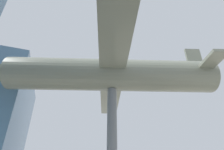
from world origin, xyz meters
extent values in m
cylinder|color=slate|center=(0.00, 0.00, 3.17)|extent=(0.59, 0.59, 6.33)
cylinder|color=slate|center=(0.00, 0.00, 7.42)|extent=(5.91, 13.73, 2.16)
cube|color=slate|center=(0.00, 0.00, 7.42)|extent=(17.28, 6.50, 0.18)
cube|color=slate|center=(-1.69, -5.77, 7.58)|extent=(5.66, 2.53, 0.18)
cube|color=slate|center=(-1.69, -5.77, 8.69)|extent=(0.48, 1.11, 2.11)
cone|color=slate|center=(2.07, 7.07, 7.42)|extent=(2.06, 1.53, 1.84)
camera|label=1|loc=(-9.82, 3.31, 1.71)|focal=28.00mm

